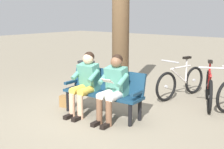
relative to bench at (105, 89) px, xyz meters
The scene contains 9 objects.
ground_plane 0.56m from the bench, 13.97° to the left, with size 40.00×40.00×0.00m, color gray.
bench is the anchor object (origin of this frame).
person_reading 0.39m from the bench, 156.77° to the left, with size 0.51×0.79×1.20m.
person_companion 0.39m from the bench, 31.10° to the left, with size 0.51×0.79×1.20m.
handbag 0.99m from the bench, ahead, with size 0.30×0.14×0.24m, color olive.
tree_trunk 1.92m from the bench, 67.99° to the right, with size 0.38×0.38×4.08m, color #4C3823.
litter_bin 1.58m from the bench, 34.03° to the right, with size 0.42×0.42×0.80m.
bicycle_green 2.25m from the bench, 126.90° to the right, with size 0.74×1.57×0.94m.
bicycle_silver 2.11m from the bench, 106.77° to the right, with size 0.54×1.65×0.94m.
Camera 1 is at (-3.73, 4.12, 1.91)m, focal length 47.51 mm.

